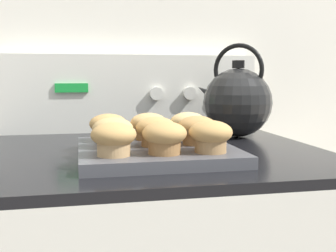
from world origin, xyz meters
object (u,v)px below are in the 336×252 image
object	(u,v)px
muffin_r0_c2	(211,135)
tea_kettle	(237,101)
muffin_r1_c0	(113,132)
muffin_r1_c1	(156,131)
muffin_r2_c1	(148,125)
muffin_r2_c2	(188,124)
muffin_r2_c0	(108,126)
muffin_r1_c2	(197,129)
muffin_r0_c1	(165,137)
muffin_r0_c0	(114,138)
muffin_pan	(156,151)

from	to	relation	value
muffin_r0_c2	tea_kettle	distance (m)	0.37
muffin_r1_c0	muffin_r1_c1	bearing A→B (deg)	-1.45
muffin_r0_c2	muffin_r2_c1	xyz separation A→B (m)	(-0.09, 0.18, 0.00)
muffin_r2_c2	tea_kettle	size ratio (longest dim) A/B	0.33
muffin_r1_c1	muffin_r2_c1	world-z (taller)	same
muffin_r1_c1	muffin_r2_c0	xyz separation A→B (m)	(-0.09, 0.09, 0.00)
muffin_r2_c2	tea_kettle	xyz separation A→B (m)	(0.17, 0.14, 0.04)
muffin_r0_c2	muffin_r1_c2	size ratio (longest dim) A/B	1.00
muffin_r1_c2	muffin_r2_c0	xyz separation A→B (m)	(-0.17, 0.08, 0.00)
tea_kettle	muffin_r2_c1	bearing A→B (deg)	-151.04
muffin_r1_c2	tea_kettle	distance (m)	0.29
muffin_r0_c1	muffin_r1_c0	bearing A→B (deg)	134.12
muffin_r2_c1	tea_kettle	size ratio (longest dim) A/B	0.33
muffin_r2_c0	tea_kettle	xyz separation A→B (m)	(0.35, 0.15, 0.04)
muffin_r0_c1	tea_kettle	size ratio (longest dim) A/B	0.33
muffin_r0_c1	muffin_r1_c2	bearing A→B (deg)	46.09
muffin_r2_c0	muffin_r2_c2	distance (m)	0.18
muffin_r0_c2	muffin_r2_c1	bearing A→B (deg)	115.96
muffin_r0_c0	tea_kettle	bearing A→B (deg)	42.26
muffin_r0_c0	muffin_r2_c2	bearing A→B (deg)	44.13
muffin_r2_c2	muffin_r0_c0	bearing A→B (deg)	-135.87
muffin_r2_c0	muffin_r2_c1	size ratio (longest dim) A/B	1.00
tea_kettle	muffin_r2_c2	bearing A→B (deg)	-139.82
muffin_r0_c0	muffin_r1_c0	bearing A→B (deg)	86.54
muffin_r2_c0	muffin_r0_c0	bearing A→B (deg)	-90.73
muffin_r1_c2	muffin_r2_c0	world-z (taller)	same
muffin_pan	muffin_r0_c0	bearing A→B (deg)	-136.50
muffin_r0_c1	muffin_r1_c0	distance (m)	0.12
muffin_r1_c0	muffin_pan	bearing A→B (deg)	-0.96
muffin_r0_c2	muffin_r1_c0	distance (m)	0.19
muffin_r0_c2	muffin_r1_c1	world-z (taller)	same
muffin_r2_c0	muffin_r2_c1	world-z (taller)	same
muffin_r0_c2	tea_kettle	bearing A→B (deg)	61.47
muffin_r0_c0	muffin_r1_c1	xyz separation A→B (m)	(0.09, 0.08, 0.00)
muffin_r2_c2	muffin_r0_c1	bearing A→B (deg)	-116.88
muffin_r1_c1	tea_kettle	world-z (taller)	tea_kettle
muffin_r0_c1	muffin_r2_c1	size ratio (longest dim) A/B	1.00
muffin_r0_c1	muffin_r1_c2	size ratio (longest dim) A/B	1.00
muffin_r1_c0	tea_kettle	world-z (taller)	tea_kettle
muffin_r1_c1	muffin_r2_c0	size ratio (longest dim) A/B	1.00
muffin_r0_c0	muffin_r0_c1	bearing A→B (deg)	-0.82
tea_kettle	muffin_r0_c2	bearing A→B (deg)	-118.53
muffin_r1_c1	muffin_r2_c1	distance (m)	0.09
muffin_pan	muffin_r0_c0	xyz separation A→B (m)	(-0.09, -0.08, 0.04)
muffin_r0_c0	muffin_r0_c2	bearing A→B (deg)	-1.07
muffin_r0_c0	muffin_r2_c2	size ratio (longest dim) A/B	1.00
muffin_r0_c2	muffin_r2_c1	distance (m)	0.20
muffin_pan	muffin_r1_c0	distance (m)	0.09
muffin_r1_c1	muffin_r1_c2	distance (m)	0.09
muffin_r0_c0	muffin_r2_c0	bearing A→B (deg)	89.27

